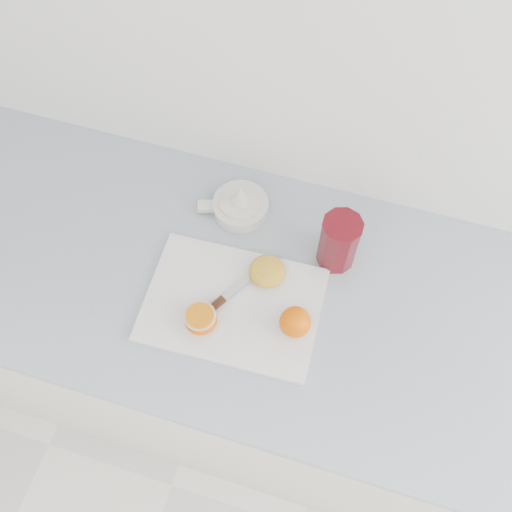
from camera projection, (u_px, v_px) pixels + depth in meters
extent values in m
cube|color=white|center=(259.00, 356.00, 1.63)|extent=(2.39, 0.60, 0.86)
cube|color=#9CA6B4|center=(259.00, 290.00, 1.24)|extent=(2.45, 0.64, 0.03)
cube|color=silver|center=(233.00, 305.00, 1.20)|extent=(0.38, 0.28, 0.01)
sphere|color=orange|center=(295.00, 322.00, 1.14)|extent=(0.06, 0.06, 0.06)
ellipsoid|color=orange|center=(201.00, 320.00, 1.16)|extent=(0.07, 0.07, 0.04)
cylinder|color=#D8BB83|center=(200.00, 316.00, 1.14)|extent=(0.07, 0.07, 0.00)
cylinder|color=orange|center=(200.00, 316.00, 1.14)|extent=(0.06, 0.06, 0.00)
ellipsoid|color=gold|center=(267.00, 271.00, 1.22)|extent=(0.08, 0.08, 0.03)
cylinder|color=#EE994D|center=(267.00, 269.00, 1.21)|extent=(0.06, 0.06, 0.00)
cube|color=#3F2113|center=(210.00, 310.00, 1.19)|extent=(0.05, 0.08, 0.01)
cube|color=#B7B7BC|center=(241.00, 283.00, 1.22)|extent=(0.06, 0.10, 0.00)
cylinder|color=#B7B7BC|center=(210.00, 310.00, 1.19)|extent=(0.00, 0.00, 0.01)
cylinder|color=white|center=(241.00, 206.00, 1.31)|extent=(0.13, 0.13, 0.03)
cylinder|color=white|center=(240.00, 202.00, 1.29)|extent=(0.10, 0.10, 0.01)
cone|color=white|center=(240.00, 195.00, 1.27)|extent=(0.04, 0.04, 0.05)
cube|color=white|center=(207.00, 206.00, 1.31)|extent=(0.05, 0.04, 0.01)
ellipsoid|color=orange|center=(245.00, 203.00, 1.29)|extent=(0.01, 0.01, 0.00)
ellipsoid|color=orange|center=(235.00, 196.00, 1.30)|extent=(0.01, 0.01, 0.00)
ellipsoid|color=orange|center=(239.00, 205.00, 1.28)|extent=(0.01, 0.01, 0.00)
ellipsoid|color=orange|center=(248.00, 198.00, 1.29)|extent=(0.01, 0.01, 0.00)
cylinder|color=#5E0A13|center=(339.00, 242.00, 1.20)|extent=(0.08, 0.08, 0.14)
cylinder|color=orange|center=(336.00, 254.00, 1.25)|extent=(0.07, 0.07, 0.02)
cylinder|color=#5E0A13|center=(343.00, 225.00, 1.14)|extent=(0.09, 0.09, 0.00)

